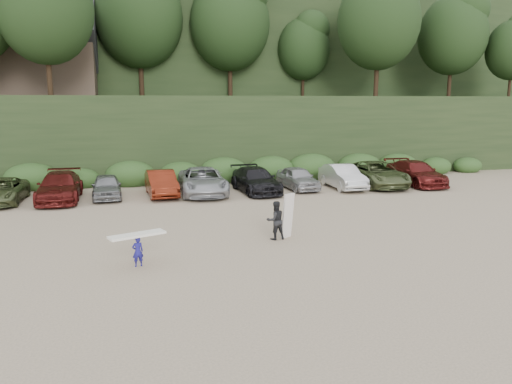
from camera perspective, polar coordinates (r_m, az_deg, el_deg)
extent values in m
plane|color=tan|center=(21.46, 1.48, -4.84)|extent=(120.00, 120.00, 0.00)
cube|color=black|center=(42.39, -6.65, 6.73)|extent=(80.00, 14.00, 6.00)
cube|color=black|center=(60.25, -9.11, 12.48)|extent=(90.00, 30.00, 16.00)
ellipsoid|color=black|center=(42.65, -6.88, 17.52)|extent=(66.00, 12.00, 10.00)
cube|color=#2B491E|center=(35.17, -5.81, 2.08)|extent=(46.20, 2.00, 1.20)
cube|color=brown|center=(44.46, -23.06, 12.61)|extent=(8.00, 6.00, 4.00)
imported|color=#4E5A34|center=(31.17, -27.15, 0.10)|extent=(2.35, 5.01, 1.38)
imported|color=#561513|center=(30.58, -21.51, 0.56)|extent=(2.28, 5.56, 1.61)
imported|color=gray|center=(30.49, -16.70, 0.61)|extent=(1.80, 4.15, 1.39)
imported|color=maroon|center=(30.50, -10.77, 0.99)|extent=(1.87, 4.69, 1.52)
imported|color=#A4A6AA|center=(30.60, -6.11, 1.25)|extent=(2.91, 5.94, 1.62)
imported|color=black|center=(31.12, -0.04, 1.37)|extent=(2.54, 5.42, 1.53)
imported|color=#98999D|center=(32.34, 4.79, 1.60)|extent=(2.06, 4.39, 1.45)
imported|color=silver|center=(33.01, 9.86, 1.75)|extent=(1.64, 4.70, 1.55)
imported|color=#505C35|center=(34.32, 13.65, 2.01)|extent=(2.96, 6.01, 1.64)
imported|color=#5B1614|center=(35.62, 17.78, 2.07)|extent=(2.29, 5.55, 1.60)
imported|color=navy|center=(17.72, -13.36, -6.64)|extent=(0.43, 0.33, 1.06)
cube|color=white|center=(17.56, -13.44, -4.79)|extent=(2.00, 1.19, 0.08)
imported|color=black|center=(20.50, 2.23, -3.25)|extent=(0.86, 0.71, 1.61)
cube|color=beige|center=(20.69, 3.65, -2.72)|extent=(0.60, 0.49, 1.89)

